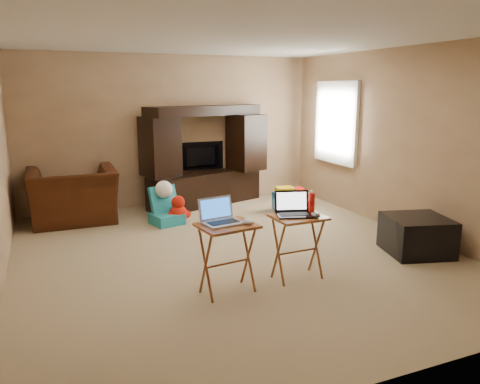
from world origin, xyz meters
name	(u,v)px	position (x,y,z in m)	size (l,w,h in m)	color
floor	(234,253)	(0.00, 0.00, 0.00)	(5.50, 5.50, 0.00)	tan
ceiling	(233,37)	(0.00, 0.00, 2.50)	(5.50, 5.50, 0.00)	silver
wall_back	(172,131)	(0.00, 2.75, 1.25)	(5.00, 5.00, 0.00)	tan
wall_front	(399,203)	(0.00, -2.75, 1.25)	(5.00, 5.00, 0.00)	tan
wall_right	(403,141)	(2.50, 0.00, 1.25)	(5.50, 5.50, 0.00)	tan
window_pane	(337,123)	(2.48, 1.55, 1.40)	(1.20, 1.20, 0.00)	white
window_frame	(336,123)	(2.46, 1.55, 1.40)	(0.06, 1.14, 1.34)	white
entertainment_center	(205,156)	(0.49, 2.46, 0.84)	(2.05, 0.51, 1.67)	black
television	(201,156)	(0.49, 2.66, 0.80)	(0.85, 0.11, 0.49)	black
recliner	(73,196)	(-1.67, 2.18, 0.40)	(1.23, 1.08, 0.80)	#441E0E
child_rocker	(166,206)	(-0.43, 1.54, 0.28)	(0.42, 0.48, 0.56)	teal
plush_toy	(178,209)	(-0.26, 1.52, 0.21)	(0.38, 0.31, 0.42)	red
push_toy	(290,198)	(1.61, 1.52, 0.20)	(0.55, 0.39, 0.41)	blue
ottoman	(417,235)	(2.04, -0.85, 0.22)	(0.70, 0.70, 0.45)	black
tray_table_left	(227,259)	(-0.47, -1.01, 0.35)	(0.53, 0.42, 0.69)	#AB5229
tray_table_right	(298,247)	(0.33, -0.96, 0.34)	(0.52, 0.42, 0.68)	#A15A26
laptop_left	(223,212)	(-0.50, -0.98, 0.81)	(0.36, 0.29, 0.24)	#B2B2B7
laptop_right	(294,205)	(0.29, -0.94, 0.80)	(0.35, 0.29, 0.24)	black
mouse_left	(249,221)	(-0.28, -1.08, 0.72)	(0.09, 0.14, 0.06)	silver
mouse_right	(316,215)	(0.46, -1.08, 0.70)	(0.09, 0.14, 0.06)	#39393E
water_bottle	(312,203)	(0.53, -0.88, 0.78)	(0.07, 0.07, 0.21)	red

